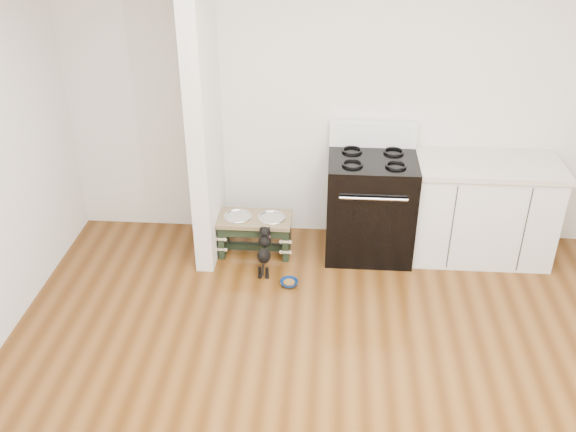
% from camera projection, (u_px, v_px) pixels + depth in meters
% --- Properties ---
extents(ground, '(5.00, 5.00, 0.00)m').
position_uv_depth(ground, '(338.00, 432.00, 4.05)').
color(ground, '#4A280D').
rests_on(ground, ground).
extents(room_shell, '(5.00, 5.00, 5.00)m').
position_uv_depth(room_shell, '(351.00, 208.00, 3.25)').
color(room_shell, silver).
rests_on(room_shell, ground).
extents(partition_wall, '(0.15, 0.80, 2.70)m').
position_uv_depth(partition_wall, '(203.00, 109.00, 5.28)').
color(partition_wall, silver).
rests_on(partition_wall, ground).
extents(oven_range, '(0.76, 0.69, 1.14)m').
position_uv_depth(oven_range, '(370.00, 204.00, 5.67)').
color(oven_range, black).
rests_on(oven_range, ground).
extents(cabinet_run, '(1.24, 0.64, 0.91)m').
position_uv_depth(cabinet_run, '(482.00, 210.00, 5.64)').
color(cabinet_run, silver).
rests_on(cabinet_run, ground).
extents(dog_feeder, '(0.66, 0.35, 0.37)m').
position_uv_depth(dog_feeder, '(255.00, 228.00, 5.75)').
color(dog_feeder, black).
rests_on(dog_feeder, ground).
extents(puppy, '(0.12, 0.34, 0.40)m').
position_uv_depth(puppy, '(264.00, 250.00, 5.50)').
color(puppy, black).
rests_on(puppy, ground).
extents(floor_bowl, '(0.20, 0.20, 0.05)m').
position_uv_depth(floor_bowl, '(289.00, 283.00, 5.41)').
color(floor_bowl, navy).
rests_on(floor_bowl, ground).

